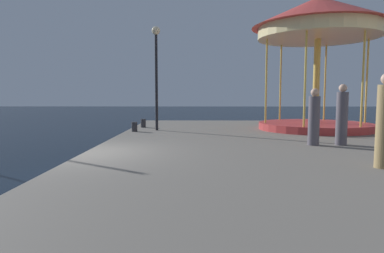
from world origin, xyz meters
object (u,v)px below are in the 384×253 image
carousel (318,30)px  bollard_south (134,127)px  lamp_post_mid_promenade (156,60)px  person_mid_promenade (314,119)px  bollard_north (143,123)px  person_by_the_water (342,117)px

carousel → bollard_south: 8.95m
carousel → lamp_post_mid_promenade: 7.13m
lamp_post_mid_promenade → bollard_south: size_ratio=11.10×
carousel → bollard_south: carousel is taller
carousel → person_mid_promenade: bearing=-109.8°
lamp_post_mid_promenade → bollard_south: 3.00m
bollard_north → person_by_the_water: person_by_the_water is taller
bollard_north → person_mid_promenade: size_ratio=0.23×
carousel → person_mid_promenade: (-1.69, -4.69, -3.52)m
carousel → person_mid_promenade: 6.10m
person_by_the_water → bollard_north: bearing=141.3°
person_mid_promenade → bollard_south: bearing=148.6°
bollard_north → bollard_south: bearing=-92.7°
person_by_the_water → bollard_south: bearing=151.9°
bollard_north → person_mid_promenade: 8.31m
carousel → lamp_post_mid_promenade: carousel is taller
bollard_south → person_by_the_water: bearing=-28.1°
carousel → person_mid_promenade: size_ratio=3.32×
bollard_north → person_by_the_water: 8.95m
bollard_south → bollard_north: size_ratio=1.00×
bollard_south → bollard_north: bearing=87.3°
carousel → person_by_the_water: 5.87m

